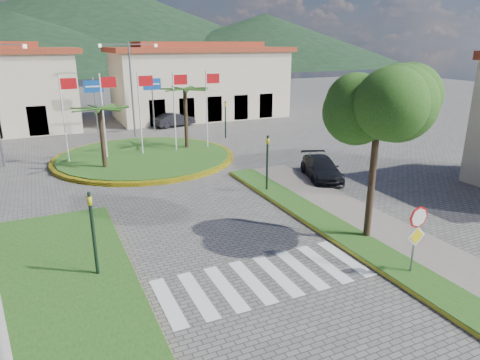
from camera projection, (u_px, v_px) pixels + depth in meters
name	position (u px, v px, depth m)	size (l,w,h in m)	color
ground	(331.00, 349.00, 11.55)	(160.00, 160.00, 0.00)	#585654
sidewalk_right	(432.00, 267.00, 15.66)	(4.00, 28.00, 0.15)	gray
verge_right	(408.00, 273.00, 15.17)	(1.60, 28.00, 0.18)	#224914
median_left	(59.00, 291.00, 14.09)	(5.00, 14.00, 0.18)	#224914
crosswalk	(262.00, 279.00, 15.00)	(8.00, 3.00, 0.01)	silver
roundabout_island	(145.00, 157.00, 30.49)	(12.70, 12.70, 6.00)	yellow
stop_sign	(417.00, 229.00, 14.66)	(0.80, 0.11, 2.65)	slate
deciduous_tree	(378.00, 117.00, 16.49)	(3.60, 3.60, 6.80)	black
traffic_light_left	(93.00, 227.00, 14.48)	(0.15, 0.18, 3.20)	black
traffic_light_right	(267.00, 158.00, 23.12)	(0.15, 0.18, 3.20)	black
traffic_light_far	(225.00, 116.00, 36.62)	(0.18, 0.15, 3.20)	black
direction_sign_west	(95.00, 97.00, 36.41)	(1.60, 0.14, 5.20)	slate
direction_sign_east	(152.00, 94.00, 38.41)	(1.60, 0.14, 5.20)	slate
street_lamp_centre	(131.00, 85.00, 36.48)	(4.80, 0.16, 8.00)	slate
building_right	(199.00, 81.00, 47.18)	(19.08, 9.54, 8.05)	beige
hill_far_mid	(95.00, 22.00, 151.15)	(180.00, 180.00, 30.00)	black
hill_far_east	(265.00, 40.00, 153.48)	(120.00, 120.00, 18.00)	black
hill_near_back	(17.00, 43.00, 117.34)	(110.00, 110.00, 16.00)	black
white_van	(36.00, 126.00, 39.56)	(1.83, 3.96, 1.10)	#BCBCBE
car_dark_a	(52.00, 124.00, 40.87)	(1.24, 3.08, 1.05)	black
car_dark_b	(174.00, 120.00, 42.24)	(1.45, 4.16, 1.37)	black
car_side_right	(321.00, 168.00, 25.90)	(1.83, 4.50, 1.31)	black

